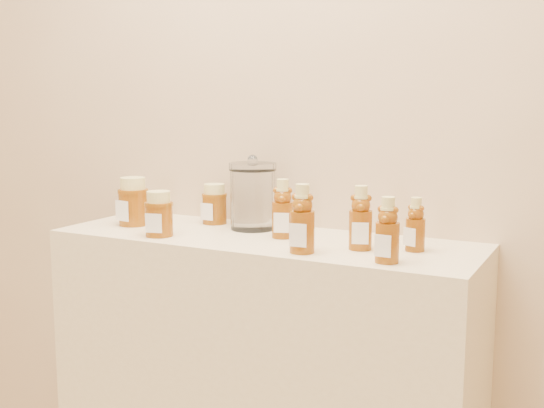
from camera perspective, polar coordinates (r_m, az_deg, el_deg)
The scene contains 11 objects.
wall_back at distance 2.03m, azimuth 1.91°, elevation 10.76°, with size 3.50×0.02×2.70m, color tan.
display_table at distance 2.03m, azimuth -0.73°, elevation -15.32°, with size 1.20×0.40×0.90m, color beige.
bear_bottle_back_left at distance 1.87m, azimuth 0.89°, elevation -0.06°, with size 0.06×0.06×0.18m, color #6A3308, non-canonical shape.
bear_bottle_back_mid at distance 1.74m, azimuth 7.43°, elevation -0.80°, with size 0.06×0.06×0.18m, color #6A3308, non-canonical shape.
bear_bottle_back_right at distance 1.74m, azimuth 11.93°, elevation -1.39°, with size 0.05×0.05×0.15m, color #6A3308, non-canonical shape.
bear_bottle_front_left at distance 1.69m, azimuth 2.55°, elevation -0.85°, with size 0.07×0.07×0.19m, color #6A3308, non-canonical shape.
bear_bottle_front_right at distance 1.61m, azimuth 9.65°, elevation -1.79°, with size 0.06×0.06×0.18m, color #6A3308, non-canonical shape.
honey_jar_left at distance 2.10m, azimuth -11.53°, elevation 0.22°, with size 0.09×0.09×0.15m, color #6A3308, non-canonical shape.
honey_jar_back at distance 2.10m, azimuth -4.83°, elevation 0.02°, with size 0.08×0.08×0.12m, color #6A3308, non-canonical shape.
honey_jar_front at distance 1.92m, azimuth -9.44°, elevation -0.81°, with size 0.08×0.08×0.13m, color #6A3308, non-canonical shape.
glass_canister at distance 1.99m, azimuth -1.63°, elevation 0.90°, with size 0.14×0.14×0.21m, color white, non-canonical shape.
Camera 1 is at (0.87, -0.09, 1.28)m, focal length 45.00 mm.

